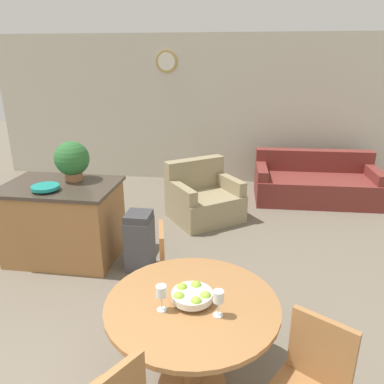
# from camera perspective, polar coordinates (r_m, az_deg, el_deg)

# --- Properties ---
(wall_back) EXTENTS (8.00, 0.09, 2.70)m
(wall_back) POSITION_cam_1_polar(r_m,az_deg,el_deg) (7.18, 1.26, 12.35)
(wall_back) COLOR beige
(wall_back) RESTS_ON ground_plane
(dining_table) EXTENTS (1.19, 1.19, 0.74)m
(dining_table) POSITION_cam_1_polar(r_m,az_deg,el_deg) (2.73, 0.02, -19.28)
(dining_table) COLOR #9E6B3D
(dining_table) RESTS_ON ground_plane
(dining_chair_far_side) EXTENTS (0.51, 0.51, 0.91)m
(dining_chair_far_side) POSITION_cam_1_polar(r_m,az_deg,el_deg) (3.44, -2.52, -11.50)
(dining_chair_far_side) COLOR #9E6B3D
(dining_chair_far_side) RESTS_ON ground_plane
(fruit_bowl) EXTENTS (0.28, 0.28, 0.10)m
(fruit_bowl) POSITION_cam_1_polar(r_m,az_deg,el_deg) (2.59, -0.00, -15.46)
(fruit_bowl) COLOR silver
(fruit_bowl) RESTS_ON dining_table
(wine_glass_left) EXTENTS (0.07, 0.07, 0.18)m
(wine_glass_left) POSITION_cam_1_polar(r_m,az_deg,el_deg) (2.49, -4.71, -15.01)
(wine_glass_left) COLOR silver
(wine_glass_left) RESTS_ON dining_table
(wine_glass_right) EXTENTS (0.07, 0.07, 0.18)m
(wine_glass_right) POSITION_cam_1_polar(r_m,az_deg,el_deg) (2.44, 4.05, -15.77)
(wine_glass_right) COLOR silver
(wine_glass_right) RESTS_ON dining_table
(kitchen_island) EXTENTS (1.30, 0.89, 0.92)m
(kitchen_island) POSITION_cam_1_polar(r_m,az_deg,el_deg) (4.70, -18.96, -4.23)
(kitchen_island) COLOR #9E6B3D
(kitchen_island) RESTS_ON ground_plane
(teal_bowl) EXTENTS (0.30, 0.30, 0.06)m
(teal_bowl) POSITION_cam_1_polar(r_m,az_deg,el_deg) (4.37, -21.44, 0.66)
(teal_bowl) COLOR teal
(teal_bowl) RESTS_ON kitchen_island
(potted_plant) EXTENTS (0.40, 0.40, 0.47)m
(potted_plant) POSITION_cam_1_polar(r_m,az_deg,el_deg) (4.59, -17.82, 4.73)
(potted_plant) COLOR #A36642
(potted_plant) RESTS_ON kitchen_island
(trash_bin) EXTENTS (0.28, 0.31, 0.68)m
(trash_bin) POSITION_cam_1_polar(r_m,az_deg,el_deg) (4.30, -7.97, -7.44)
(trash_bin) COLOR #47474C
(trash_bin) RESTS_ON ground_plane
(couch) EXTENTS (2.01, 1.03, 0.79)m
(couch) POSITION_cam_1_polar(r_m,az_deg,el_deg) (6.65, 18.23, 1.17)
(couch) COLOR maroon
(couch) RESTS_ON ground_plane
(armchair) EXTENTS (1.25, 1.23, 0.85)m
(armchair) POSITION_cam_1_polar(r_m,az_deg,el_deg) (5.58, 1.76, -1.19)
(armchair) COLOR #998966
(armchair) RESTS_ON ground_plane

